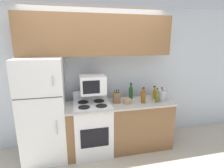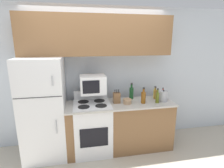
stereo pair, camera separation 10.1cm
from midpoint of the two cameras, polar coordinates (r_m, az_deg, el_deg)
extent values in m
plane|color=beige|center=(3.20, -1.79, -23.35)|extent=(12.00, 12.00, 0.00)
cube|color=silver|center=(3.34, -3.92, 2.41)|extent=(8.00, 0.05, 2.55)
cube|color=brown|center=(3.27, 3.48, -13.67)|extent=(1.87, 0.56, 0.86)
cube|color=#BCB7AD|center=(3.07, 3.70, -6.47)|extent=(1.87, 0.60, 0.03)
cube|color=white|center=(3.12, -20.34, -7.52)|extent=(0.69, 0.70, 1.69)
cube|color=#383838|center=(2.70, -22.02, -4.10)|extent=(0.67, 0.01, 0.01)
cylinder|color=#B7B7BC|center=(2.59, -17.81, 0.94)|extent=(0.02, 0.02, 0.14)
cylinder|color=#B7B7BC|center=(2.82, -16.72, -13.26)|extent=(0.02, 0.02, 0.22)
cube|color=brown|center=(3.08, -3.69, 15.51)|extent=(2.56, 0.35, 0.67)
cube|color=white|center=(3.17, -5.40, -14.16)|extent=(0.63, 0.56, 0.90)
cube|color=black|center=(2.93, -4.83, -17.05)|extent=(0.45, 0.01, 0.33)
cube|color=#2D2D2D|center=(2.98, -5.59, -6.58)|extent=(0.60, 0.54, 0.01)
cube|color=white|center=(3.21, -6.07, -3.50)|extent=(0.60, 0.06, 0.16)
cylinder|color=black|center=(2.86, -8.20, -7.39)|extent=(0.19, 0.19, 0.01)
cylinder|color=black|center=(2.88, -2.55, -7.08)|extent=(0.19, 0.19, 0.01)
cylinder|color=black|center=(3.09, -8.43, -5.75)|extent=(0.19, 0.19, 0.01)
cylinder|color=black|center=(3.11, -3.21, -5.47)|extent=(0.19, 0.19, 0.01)
cube|color=white|center=(2.98, -5.30, -0.08)|extent=(0.42, 0.36, 0.30)
cube|color=black|center=(2.80, -5.80, -1.01)|extent=(0.27, 0.01, 0.21)
cube|color=brown|center=(3.04, 2.50, -4.54)|extent=(0.12, 0.10, 0.18)
cylinder|color=black|center=(2.99, 1.96, -2.42)|extent=(0.01, 0.01, 0.06)
cylinder|color=black|center=(2.99, 2.57, -2.39)|extent=(0.01, 0.01, 0.06)
cylinder|color=black|center=(3.00, 3.17, -2.36)|extent=(0.01, 0.01, 0.06)
cylinder|color=tan|center=(3.03, 5.98, -5.72)|extent=(0.14, 0.14, 0.08)
torus|color=tan|center=(3.02, 6.00, -5.03)|extent=(0.15, 0.15, 0.01)
cylinder|color=gold|center=(3.43, 14.65, -3.07)|extent=(0.06, 0.06, 0.15)
cylinder|color=gold|center=(3.41, 14.76, -1.44)|extent=(0.03, 0.03, 0.05)
cylinder|color=black|center=(3.40, 14.79, -0.90)|extent=(0.03, 0.03, 0.02)
cylinder|color=#5B6619|center=(3.15, 15.50, -4.36)|extent=(0.06, 0.06, 0.18)
cylinder|color=#5B6619|center=(3.12, 15.64, -2.27)|extent=(0.03, 0.03, 0.06)
cylinder|color=black|center=(3.11, 15.69, -1.58)|extent=(0.03, 0.03, 0.02)
cylinder|color=olive|center=(3.34, 14.79, -3.40)|extent=(0.06, 0.06, 0.17)
cylinder|color=olive|center=(3.31, 14.91, -1.58)|extent=(0.03, 0.03, 0.05)
cylinder|color=black|center=(3.30, 14.95, -0.97)|extent=(0.03, 0.03, 0.02)
cylinder|color=brown|center=(3.07, 11.14, -4.45)|extent=(0.08, 0.08, 0.20)
cylinder|color=brown|center=(3.04, 11.25, -2.14)|extent=(0.04, 0.04, 0.06)
cylinder|color=black|center=(3.02, 11.29, -1.37)|extent=(0.04, 0.04, 0.02)
cylinder|color=#194C23|center=(3.27, 7.24, -3.04)|extent=(0.08, 0.08, 0.21)
cylinder|color=#194C23|center=(3.23, 7.32, -0.70)|extent=(0.03, 0.03, 0.07)
cylinder|color=black|center=(3.22, 7.34, 0.08)|extent=(0.04, 0.04, 0.02)
cylinder|color=red|center=(3.45, 17.02, -3.28)|extent=(0.05, 0.05, 0.14)
cylinder|color=red|center=(3.42, 17.13, -1.81)|extent=(0.02, 0.02, 0.04)
cylinder|color=black|center=(3.41, 17.16, -1.32)|extent=(0.02, 0.03, 0.02)
cylinder|color=#B7B7BC|center=(3.28, 17.26, -3.76)|extent=(0.15, 0.15, 0.18)
sphere|color=black|center=(3.25, 17.39, -2.02)|extent=(0.02, 0.02, 0.02)
camera|label=1|loc=(0.05, -89.00, 0.25)|focal=28.00mm
camera|label=2|loc=(0.05, 91.00, -0.25)|focal=28.00mm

